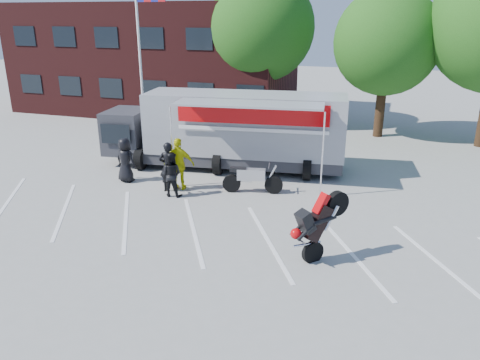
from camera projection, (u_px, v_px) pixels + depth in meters
The scene contains 13 objects.
ground at pixel (173, 242), 13.70m from camera, with size 100.00×100.00×0.00m, color gray.
parking_bay_lines at pixel (187, 228), 14.59m from camera, with size 18.00×5.00×0.01m, color white.
office_building at pixel (155, 58), 31.60m from camera, with size 18.00×8.00×7.00m, color #3E1414.
flagpole at pixel (144, 41), 22.81m from camera, with size 1.61×0.12×8.00m.
tree_left at pixel (261, 28), 26.73m from camera, with size 6.12×6.12×8.64m.
tree_mid at pixel (387, 42), 23.96m from camera, with size 5.44×5.44×7.68m.
transporter_truck at pixel (234, 168), 20.34m from camera, with size 10.12×4.88×3.22m, color #94979C, non-canonical shape.
parked_motorcycle at pixel (253, 193), 17.49m from camera, with size 0.76×2.29×1.20m, color #B1B1B6, non-canonical shape.
stunt_bike_rider at pixel (331, 255), 12.95m from camera, with size 0.84×1.78×2.10m, color black, non-canonical shape.
spectator_leather_a at pixel (125, 160), 18.39m from camera, with size 0.86×0.56×1.77m, color black.
spectator_leather_b at pixel (168, 167), 17.37m from camera, with size 0.69×0.45×1.89m, color black.
spectator_leather_c at pixel (171, 174), 16.94m from camera, with size 0.80×0.62×1.64m, color black.
spectator_hivis at pixel (179, 164), 17.51m from camera, with size 1.17×0.49×1.99m, color #D7DA0B.
Camera 1 is at (5.75, -11.04, 6.30)m, focal length 35.00 mm.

